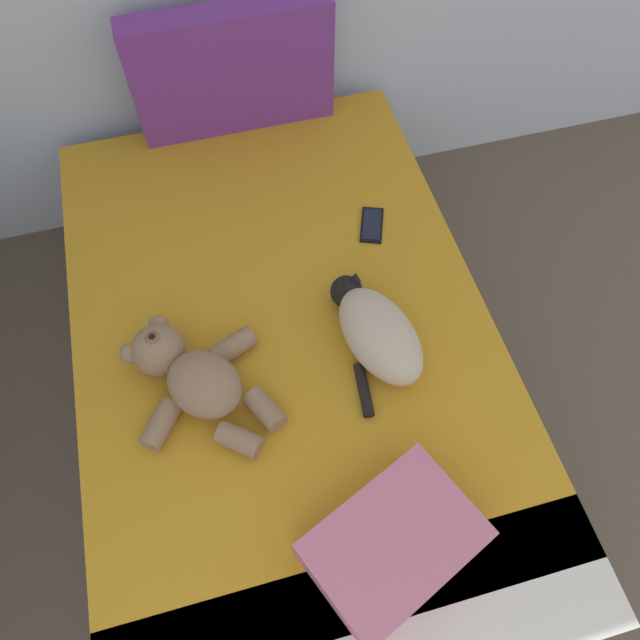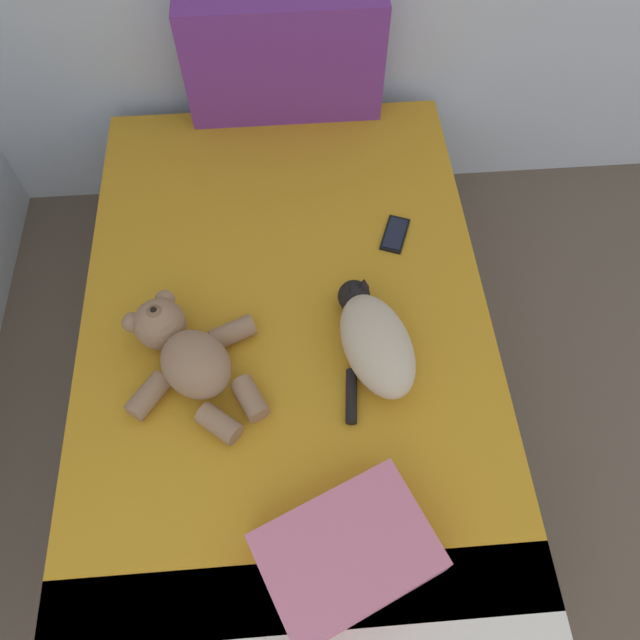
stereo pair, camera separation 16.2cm
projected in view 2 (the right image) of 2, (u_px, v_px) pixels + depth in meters
bed at (290, 362)px, 2.05m from camera, size 1.30×2.00×0.52m
patterned_cushion at (284, 63)px, 2.10m from camera, size 0.70×0.11×0.45m
cat at (374, 340)px, 1.72m from camera, size 0.27×0.44×0.15m
teddy_bear at (186, 353)px, 1.70m from camera, size 0.42×0.47×0.16m
cell_phone at (395, 234)px, 1.99m from camera, size 0.12×0.16×0.01m
throw_pillow at (347, 554)px, 1.44m from camera, size 0.48×0.41×0.11m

